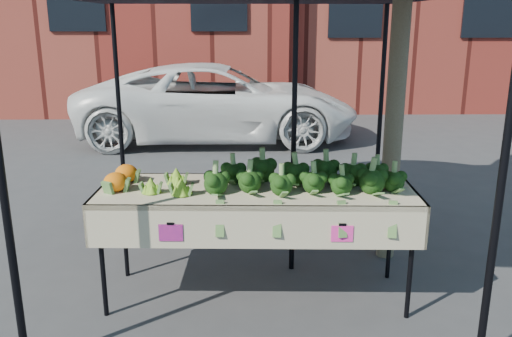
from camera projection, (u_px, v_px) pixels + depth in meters
name	position (u px, v px, depth m)	size (l,w,h in m)	color
ground	(237.00, 300.00, 4.20)	(90.00, 90.00, 0.00)	#353538
table	(256.00, 243.00, 4.16)	(2.42, 0.87, 0.90)	#BEB38C
canopy	(252.00, 115.00, 4.44)	(3.16, 3.16, 2.74)	black
broccoli_heap	(304.00, 173.00, 4.04)	(1.51, 0.54, 0.23)	black
romanesco_cluster	(168.00, 178.00, 3.99)	(0.41, 0.45, 0.18)	#A1C139
cauliflower_pair	(121.00, 176.00, 4.06)	(0.21, 0.41, 0.16)	orange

